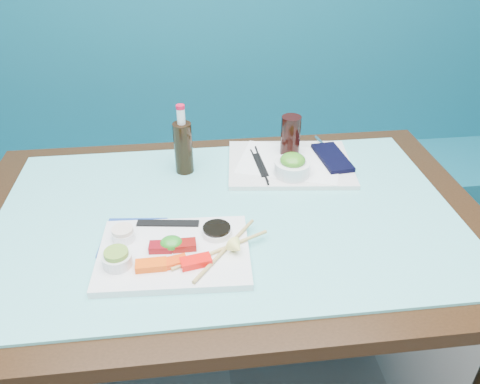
{
  "coord_description": "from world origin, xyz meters",
  "views": [
    {
      "loc": [
        -0.09,
        0.44,
        1.49
      ],
      "look_at": [
        0.04,
        1.48,
        0.8
      ],
      "focal_mm": 35.0,
      "sensor_mm": 36.0,
      "label": 1
    }
  ],
  "objects": [
    {
      "name": "seaweed_garnish",
      "position": [
        -0.15,
        1.3,
        0.79
      ],
      "size": [
        0.06,
        0.05,
        0.03
      ],
      "primitive_type": "ellipsoid",
      "rotation": [
        0.0,
        0.0,
        0.11
      ],
      "color": "#24871F",
      "rests_on": "sashimi_plate"
    },
    {
      "name": "salmon_right",
      "position": [
        -0.09,
        1.24,
        0.78
      ],
      "size": [
        0.07,
        0.05,
        0.02
      ],
      "primitive_type": "cube",
      "rotation": [
        0.0,
        0.0,
        0.2
      ],
      "color": "#F80F09",
      "rests_on": "sashimi_plate"
    },
    {
      "name": "soy_fill",
      "position": [
        -0.04,
        1.34,
        0.79
      ],
      "size": [
        0.08,
        0.08,
        0.01
      ],
      "primitive_type": "cylinder",
      "rotation": [
        0.0,
        0.0,
        0.1
      ],
      "color": "black",
      "rests_on": "soy_dish"
    },
    {
      "name": "seaweed_bowl",
      "position": [
        0.21,
        1.6,
        0.79
      ],
      "size": [
        0.12,
        0.12,
        0.04
      ],
      "primitive_type": "cylinder",
      "rotation": [
        0.0,
        0.0,
        -0.14
      ],
      "color": "white",
      "rests_on": "serving_tray"
    },
    {
      "name": "serving_tray",
      "position": [
        0.22,
        1.68,
        0.77
      ],
      "size": [
        0.41,
        0.32,
        0.01
      ],
      "primitive_type": "cube",
      "rotation": [
        0.0,
        0.0,
        -0.11
      ],
      "color": "silver",
      "rests_on": "glass_top"
    },
    {
      "name": "wooden_chopstick_b",
      "position": [
        -0.02,
        1.28,
        0.78
      ],
      "size": [
        0.16,
        0.21,
        0.01
      ],
      "primitive_type": "cylinder",
      "rotation": [
        1.57,
        0.0,
        -0.65
      ],
      "color": "tan",
      "rests_on": "sashimi_plate"
    },
    {
      "name": "paper_placemat",
      "position": [
        0.22,
        1.68,
        0.77
      ],
      "size": [
        0.36,
        0.31,
        0.0
      ],
      "primitive_type": "cube",
      "rotation": [
        0.0,
        0.0,
        -0.36
      ],
      "color": "white",
      "rests_on": "serving_tray"
    },
    {
      "name": "tuna_left",
      "position": [
        -0.17,
        1.3,
        0.78
      ],
      "size": [
        0.06,
        0.04,
        0.02
      ],
      "primitive_type": "cube",
      "rotation": [
        0.0,
        0.0,
        -0.07
      ],
      "color": "maroon",
      "rests_on": "sashimi_plate"
    },
    {
      "name": "ginger_fill",
      "position": [
        -0.26,
        1.35,
        0.8
      ],
      "size": [
        0.06,
        0.06,
        0.01
      ],
      "primitive_type": "cylinder",
      "rotation": [
        0.0,
        0.0,
        0.22
      ],
      "color": "beige",
      "rests_on": "ramekin_ginger"
    },
    {
      "name": "cola_bottle_body",
      "position": [
        -0.11,
        1.69,
        0.84
      ],
      "size": [
        0.07,
        0.07,
        0.16
      ],
      "primitive_type": "cylinder",
      "rotation": [
        0.0,
        0.0,
        0.23
      ],
      "color": "black",
      "rests_on": "glass_top"
    },
    {
      "name": "dining_table",
      "position": [
        0.0,
        1.45,
        0.67
      ],
      "size": [
        1.4,
        0.9,
        0.75
      ],
      "color": "black",
      "rests_on": "ground"
    },
    {
      "name": "fork",
      "position": [
        0.35,
        1.78,
        0.78
      ],
      "size": [
        0.03,
        0.09,
        0.01
      ],
      "primitive_type": "cylinder",
      "rotation": [
        1.57,
        0.0,
        0.19
      ],
      "color": "white",
      "rests_on": "serving_tray"
    },
    {
      "name": "booth_bench",
      "position": [
        0.0,
        2.29,
        0.37
      ],
      "size": [
        3.0,
        0.56,
        1.17
      ],
      "color": "#10596B",
      "rests_on": "ground"
    },
    {
      "name": "cola_bottle_neck",
      "position": [
        -0.11,
        1.69,
        0.94
      ],
      "size": [
        0.03,
        0.03,
        0.05
      ],
      "primitive_type": "cylinder",
      "rotation": [
        0.0,
        0.0,
        -0.4
      ],
      "color": "white",
      "rests_on": "cola_bottle_body"
    },
    {
      "name": "wasabi_fill",
      "position": [
        -0.27,
        1.26,
        0.81
      ],
      "size": [
        0.06,
        0.06,
        0.01
      ],
      "primitive_type": "cylinder",
      "rotation": [
        0.0,
        0.0,
        0.21
      ],
      "color": "olive",
      "rests_on": "ramekin_wasabi"
    },
    {
      "name": "black_chopstick_a",
      "position": [
        0.12,
        1.67,
        0.77
      ],
      "size": [
        0.03,
        0.2,
        0.01
      ],
      "primitive_type": "cylinder",
      "rotation": [
        1.57,
        0.0,
        0.12
      ],
      "color": "black",
      "rests_on": "serving_tray"
    },
    {
      "name": "sashimi_plate",
      "position": [
        -0.14,
        1.29,
        0.77
      ],
      "size": [
        0.36,
        0.27,
        0.02
      ],
      "primitive_type": "cube",
      "rotation": [
        0.0,
        0.0,
        -0.05
      ],
      "color": "white",
      "rests_on": "glass_top"
    },
    {
      "name": "salmon_left",
      "position": [
        -0.19,
        1.24,
        0.78
      ],
      "size": [
        0.07,
        0.03,
        0.02
      ],
      "primitive_type": "cube",
      "rotation": [
        0.0,
        0.0,
        0.02
      ],
      "color": "#FF510A",
      "rests_on": "sashimi_plate"
    },
    {
      "name": "seaweed_salad",
      "position": [
        0.21,
        1.6,
        0.82
      ],
      "size": [
        0.09,
        0.09,
        0.04
      ],
      "primitive_type": "ellipsoid",
      "rotation": [
        0.0,
        0.0,
        0.2
      ],
      "color": "#3E8A1F",
      "rests_on": "seaweed_bowl"
    },
    {
      "name": "chopstick_sleeve",
      "position": [
        -0.16,
        1.4,
        0.78
      ],
      "size": [
        0.16,
        0.05,
        0.0
      ],
      "primitive_type": "cube",
      "rotation": [
        0.0,
        0.0,
        -0.13
      ],
      "color": "black",
      "rests_on": "sashimi_plate"
    },
    {
      "name": "wooden_chopstick_a",
      "position": [
        -0.03,
        1.28,
        0.78
      ],
      "size": [
        0.24,
        0.12,
        0.01
      ],
      "primitive_type": "cylinder",
      "rotation": [
        1.57,
        0.0,
        -1.13
      ],
      "color": "tan",
      "rests_on": "sashimi_plate"
    },
    {
      "name": "cola_bottle_cap",
      "position": [
        -0.11,
        1.69,
        0.97
      ],
      "size": [
        0.03,
        0.03,
        0.01
      ],
      "primitive_type": "cylinder",
      "rotation": [
        0.0,
        0.0,
        -0.11
      ],
      "color": "red",
      "rests_on": "cola_bottle_neck"
    },
    {
      "name": "salmon_mid",
      "position": [
        -0.14,
        1.24,
        0.78
      ],
      "size": [
        0.07,
        0.04,
        0.01
      ],
      "primitive_type": "cube",
      "rotation": [
        0.0,
        0.0,
        0.25
      ],
      "color": "#FE3F0A",
      "rests_on": "sashimi_plate"
    },
    {
      "name": "lemon_wedge",
      "position": [
        0.0,
        1.26,
        0.8
      ],
      "size": [
        0.05,
        0.05,
        0.04
      ],
      "primitive_type": "cone",
      "rotation": [
        1.57,
        0.0,
        0.49
      ],
      "color": "#F7F475",
      "rests_on": "sashimi_plate"
    },
    {
      "name": "tuna_right",
      "position": [
        -0.12,
        1.3,
        0.79
      ],
      "size": [
        0.06,
        0.04,
        0.02
      ],
      "primitive_type": "cube",
      "rotation": [
        0.0,
        0.0,
        0.02
      ],
      "color": "maroon",
      "rests_on": "sashimi_plate"
    },
    {
      "name": "soy_dish",
      "position": [
        -0.04,
        1.34,
        0.78
      ],
      "size": [
        0.08,
        0.08,
        0.01
      ],
      "primitive_type": "cylinder",
      "rotation": [
        0.0,
        0.0,
        0.05
      ],
      "color": "white",
      "rests_on": "sashimi_plate"
    },
    {
      "name": "black_chopstick_b",
      "position": [
        0.13,
        1.67,
        0.78
      ],
      "size": [
        0.01,
        0.23,
        0.01
      ],
      "primitive_type": "cylinder",
      "rotation": [
        1.57,
        0.0,
        0.02
      ],
      "color": "black",
      "rests_on": "serving_tray"
    },
    {
      "name": "ramekin_ginger",
      "position": [
        -0.26,
        1.35,
        0.79
      ],
      "size": [
        0.05,
        0.05,
        0.02
      ],
      "primitive_type": "cylinder",
      "rotation": [
        0.0,
        0.0,
        -0.01
      ],
      "color": "white",
      "rests_on": "sashimi_plate"
    },
    {
      "name": "navy_pouch",
      "position": [
        0.35,
        1.68,
        0.78
      ],
      "size": [
        0.09,
        0.19,
        0.01
      ],
      "primitive_type": "cube",
      "rotation": [
        0.0,
        0.0,
        0.1
      ],
      "color": "black",
      "rests_on": "serving_tray"
    },
    {
      "name": "cola_glass",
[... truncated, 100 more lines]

